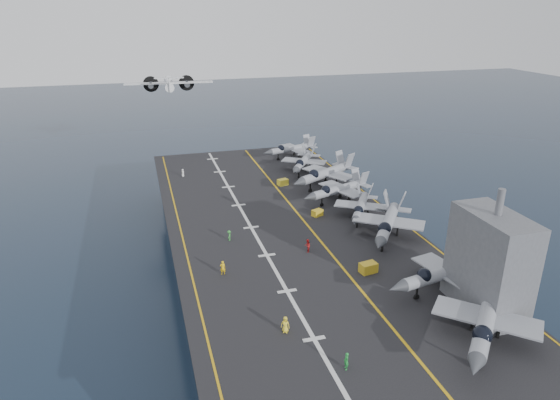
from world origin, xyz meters
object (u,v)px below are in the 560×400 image
object	(u,v)px
tow_cart_a	(368,268)
transport_plane	(169,88)
island_superstructure	(492,252)
fighter_jet_0	(486,319)

from	to	relation	value
tow_cart_a	transport_plane	world-z (taller)	transport_plane
island_superstructure	transport_plane	size ratio (longest dim) A/B	0.68
island_superstructure	tow_cart_a	world-z (taller)	island_superstructure
island_superstructure	fighter_jet_0	xyz separation A→B (m)	(-3.99, -5.43, -4.66)
island_superstructure	transport_plane	distance (m)	89.88
fighter_jet_0	tow_cart_a	distance (m)	17.91
fighter_jet_0	transport_plane	distance (m)	94.37
fighter_jet_0	transport_plane	size ratio (longest dim) A/B	0.88
tow_cart_a	island_superstructure	bearing A→B (deg)	-51.56
island_superstructure	fighter_jet_0	world-z (taller)	island_superstructure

